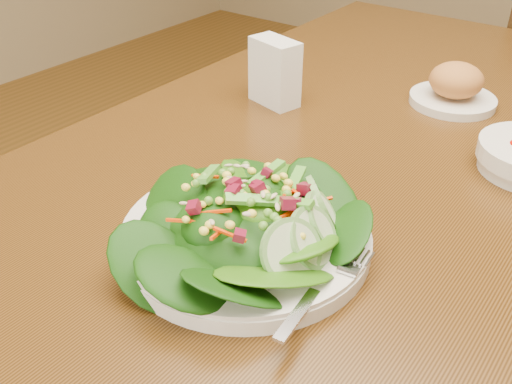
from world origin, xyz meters
TOP-DOWN VIEW (x-y plane):
  - dining_table at (0.00, 0.00)m, footprint 0.90×1.40m
  - salad_plate at (-0.01, -0.37)m, footprint 0.30×0.30m
  - bread_plate at (0.03, 0.18)m, footprint 0.15×0.15m
  - napkin_holder at (-0.23, -0.01)m, footprint 0.10×0.07m

SIDE VIEW (x-z plane):
  - dining_table at x=0.00m, z-range 0.27..1.02m
  - bread_plate at x=0.03m, z-range 0.74..0.82m
  - salad_plate at x=-0.01m, z-range 0.74..0.82m
  - napkin_holder at x=-0.23m, z-range 0.75..0.87m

